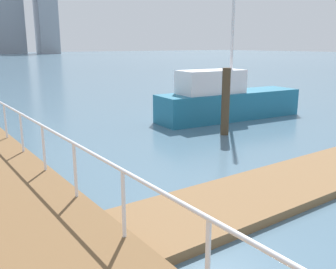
# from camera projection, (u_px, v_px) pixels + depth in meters

# --- Properties ---
(ground_plane) EXTENTS (300.00, 300.00, 0.00)m
(ground_plane) POSITION_uv_depth(u_px,v_px,m) (76.00, 125.00, 15.29)
(ground_plane) COLOR slate
(dock_piling_2) EXTENTS (0.30, 0.30, 2.42)m
(dock_piling_2) POSITION_uv_depth(u_px,v_px,m) (226.00, 102.00, 13.41)
(dock_piling_2) COLOR #473826
(dock_piling_2) RESTS_ON ground_plane
(moored_boat_3) EXTENTS (6.94, 2.30, 7.82)m
(moored_boat_3) POSITION_uv_depth(u_px,v_px,m) (226.00, 100.00, 16.37)
(moored_boat_3) COLOR #1E6B8C
(moored_boat_3) RESTS_ON ground_plane
(skyline_tower_4) EXTENTS (7.42, 9.85, 29.06)m
(skyline_tower_4) POSITION_uv_depth(u_px,v_px,m) (46.00, 11.00, 129.39)
(skyline_tower_4) COLOR #8C939E
(skyline_tower_4) RESTS_ON ground_plane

